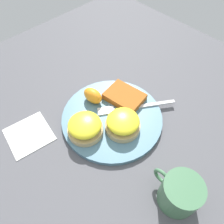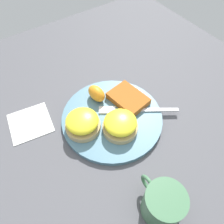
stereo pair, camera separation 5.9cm
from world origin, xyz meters
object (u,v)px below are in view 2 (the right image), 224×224
(orange_wedge, at_px, (97,93))
(cup, at_px, (163,203))
(sandwich_benedict_right, at_px, (120,124))
(hashbrown_patty, at_px, (128,98))
(fork, at_px, (133,110))
(sandwich_benedict_left, at_px, (82,123))

(orange_wedge, height_order, cup, cup)
(sandwich_benedict_right, height_order, hashbrown_patty, sandwich_benedict_right)
(hashbrown_patty, bearing_deg, sandwich_benedict_right, 131.39)
(sandwich_benedict_right, relative_size, orange_wedge, 1.54)
(orange_wedge, height_order, fork, orange_wedge)
(sandwich_benedict_left, xyz_separation_m, orange_wedge, (0.07, -0.09, -0.00))
(hashbrown_patty, xyz_separation_m, cup, (-0.27, 0.12, 0.02))
(sandwich_benedict_right, bearing_deg, sandwich_benedict_left, 52.70)
(hashbrown_patty, height_order, cup, cup)
(sandwich_benedict_right, bearing_deg, fork, -65.13)
(cup, bearing_deg, orange_wedge, -8.64)
(sandwich_benedict_left, distance_m, cup, 0.27)
(sandwich_benedict_left, xyz_separation_m, sandwich_benedict_right, (-0.06, -0.08, 0.00))
(orange_wedge, distance_m, cup, 0.33)
(sandwich_benedict_right, bearing_deg, cup, 168.46)
(sandwich_benedict_left, bearing_deg, hashbrown_patty, -86.88)
(sandwich_benedict_left, bearing_deg, fork, -101.37)
(cup, bearing_deg, hashbrown_patty, -23.47)
(hashbrown_patty, relative_size, orange_wedge, 1.77)
(sandwich_benedict_left, height_order, hashbrown_patty, sandwich_benedict_left)
(hashbrown_patty, distance_m, fork, 0.04)
(sandwich_benedict_right, xyz_separation_m, cup, (-0.21, 0.04, 0.00))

